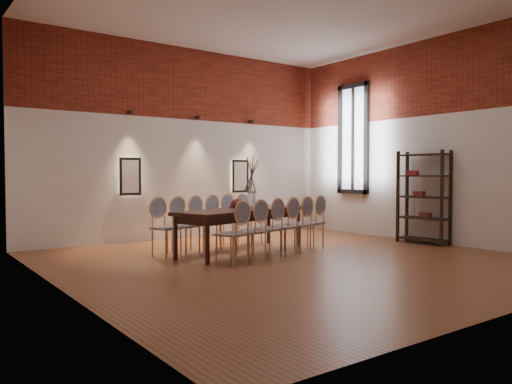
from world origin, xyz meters
TOP-DOWN VIEW (x-y plane):
  - floor at (0.00, 0.00)m, footprint 7.00×7.00m
  - ceiling at (0.00, 0.00)m, footprint 7.00×7.00m
  - wall_back at (0.00, 3.55)m, footprint 7.00×0.10m
  - wall_left at (-3.55, 0.00)m, footprint 0.10×7.00m
  - wall_right at (3.55, 0.00)m, footprint 0.10×7.00m
  - brick_band_back at (0.00, 3.48)m, footprint 7.00×0.02m
  - brick_band_left at (-3.48, 0.00)m, footprint 0.02×7.00m
  - brick_band_right at (3.48, 0.00)m, footprint 0.02×7.00m
  - niche_left at (-1.30, 3.45)m, footprint 0.36×0.06m
  - niche_right at (1.30, 3.45)m, footprint 0.36×0.06m
  - spot_fixture_left at (-1.30, 3.42)m, footprint 0.08×0.10m
  - spot_fixture_mid at (0.20, 3.42)m, footprint 0.08×0.10m
  - spot_fixture_right at (1.60, 3.42)m, footprint 0.08×0.10m
  - window_glass at (3.46, 2.00)m, footprint 0.02×0.78m
  - window_frame at (3.44, 2.00)m, footprint 0.08×0.90m
  - window_mullion at (3.44, 2.00)m, footprint 0.06×0.06m
  - dining_table at (-0.22, 1.12)m, footprint 2.75×1.54m
  - chair_near_a at (-1.07, 0.14)m, footprint 0.55×0.55m
  - chair_near_b at (-0.65, 0.26)m, footprint 0.55×0.55m
  - chair_near_c at (-0.23, 0.39)m, footprint 0.55×0.55m
  - chair_near_d at (0.18, 0.51)m, footprint 0.55×0.55m
  - chair_near_e at (0.60, 0.63)m, footprint 0.55×0.55m
  - chair_near_f at (1.02, 0.75)m, footprint 0.55×0.55m
  - chair_far_a at (-1.46, 1.49)m, footprint 0.55×0.55m
  - chair_far_b at (-1.05, 1.61)m, footprint 0.55×0.55m
  - chair_far_c at (-0.63, 1.73)m, footprint 0.55×0.55m
  - chair_far_d at (-0.21, 1.85)m, footprint 0.55×0.55m
  - chair_far_e at (0.21, 1.98)m, footprint 0.55×0.55m
  - chair_far_f at (0.63, 2.10)m, footprint 0.55×0.55m
  - vase at (0.02, 1.19)m, footprint 0.14×0.14m
  - dried_branches at (0.02, 1.19)m, footprint 0.50×0.50m
  - bowl at (-0.38, 1.02)m, footprint 0.24×0.24m
  - book at (-0.14, 1.37)m, footprint 0.30×0.25m
  - shelving_rack at (3.28, -0.00)m, footprint 0.45×1.03m

SIDE VIEW (x-z plane):
  - floor at x=0.00m, z-range -0.02..0.00m
  - dining_table at x=-0.22m, z-range 0.00..0.75m
  - chair_near_a at x=-1.07m, z-range 0.00..0.94m
  - chair_near_b at x=-0.65m, z-range 0.00..0.94m
  - chair_near_c at x=-0.23m, z-range 0.00..0.94m
  - chair_near_d at x=0.18m, z-range 0.00..0.94m
  - chair_near_e at x=0.60m, z-range 0.00..0.94m
  - chair_near_f at x=1.02m, z-range 0.00..0.94m
  - chair_far_a at x=-1.46m, z-range 0.00..0.94m
  - chair_far_b at x=-1.05m, z-range 0.00..0.94m
  - chair_far_c at x=-0.63m, z-range 0.00..0.94m
  - chair_far_d at x=-0.21m, z-range 0.00..0.94m
  - chair_far_e at x=0.21m, z-range 0.00..0.94m
  - chair_far_f at x=0.63m, z-range 0.00..0.94m
  - book at x=-0.14m, z-range 0.75..0.78m
  - bowl at x=-0.38m, z-range 0.75..0.93m
  - vase at x=0.02m, z-range 0.75..1.05m
  - shelving_rack at x=3.28m, z-range 0.00..1.80m
  - niche_left at x=-1.30m, z-range 0.97..1.63m
  - niche_right at x=1.30m, z-range 0.97..1.63m
  - dried_branches at x=0.02m, z-range 1.00..1.70m
  - wall_back at x=0.00m, z-range 0.00..4.00m
  - wall_left at x=-3.55m, z-range 0.00..4.00m
  - wall_right at x=3.55m, z-range 0.00..4.00m
  - window_glass at x=3.46m, z-range 0.96..3.34m
  - window_frame at x=3.44m, z-range 0.90..3.40m
  - window_mullion at x=3.44m, z-range 0.95..3.35m
  - spot_fixture_left at x=-1.30m, z-range 2.51..2.59m
  - spot_fixture_mid at x=0.20m, z-range 2.51..2.59m
  - spot_fixture_right at x=1.60m, z-range 2.51..2.59m
  - brick_band_back at x=0.00m, z-range 2.50..4.00m
  - brick_band_left at x=-3.48m, z-range 2.50..4.00m
  - brick_band_right at x=3.48m, z-range 2.50..4.00m
  - ceiling at x=0.00m, z-range 4.00..4.02m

